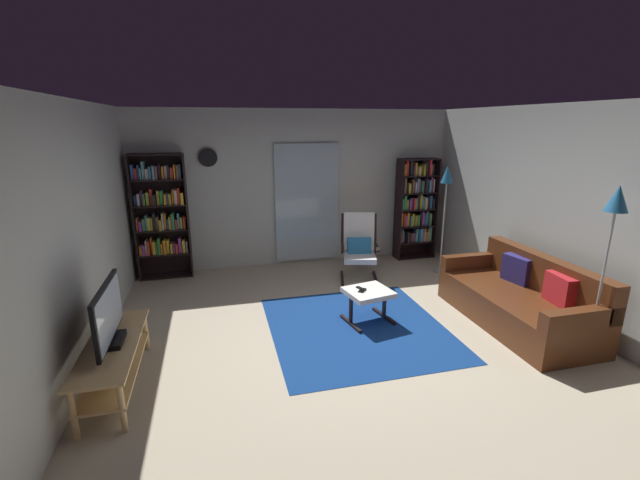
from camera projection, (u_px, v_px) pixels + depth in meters
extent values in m
plane|color=#BAAD92|center=(350.00, 340.00, 4.74)|extent=(7.02, 7.02, 0.00)
cube|color=silver|center=(298.00, 188.00, 7.10)|extent=(5.60, 0.06, 2.60)
cube|color=silver|center=(66.00, 246.00, 3.75)|extent=(0.06, 6.00, 2.60)
cube|color=silver|center=(565.00, 215.00, 5.03)|extent=(0.06, 6.00, 2.60)
cube|color=silver|center=(307.00, 203.00, 7.14)|extent=(1.10, 0.01, 2.00)
cube|color=navy|center=(357.00, 327.00, 5.02)|extent=(2.04, 2.18, 0.01)
cube|color=tan|center=(112.00, 344.00, 3.78)|extent=(0.45, 1.39, 0.02)
cube|color=tan|center=(116.00, 367.00, 3.84)|extent=(0.41, 1.33, 0.02)
cylinder|color=tan|center=(122.00, 408.00, 3.27)|extent=(0.05, 0.05, 0.43)
cylinder|color=tan|center=(146.00, 331.00, 4.48)|extent=(0.05, 0.05, 0.43)
cylinder|color=tan|center=(73.00, 415.00, 3.19)|extent=(0.05, 0.05, 0.43)
cylinder|color=tan|center=(111.00, 335.00, 4.40)|extent=(0.05, 0.05, 0.43)
cube|color=black|center=(113.00, 369.00, 3.73)|extent=(0.27, 0.28, 0.07)
cube|color=black|center=(112.00, 341.00, 3.77)|extent=(0.20, 0.32, 0.05)
cube|color=black|center=(107.00, 312.00, 3.69)|extent=(0.04, 0.91, 0.51)
cube|color=silver|center=(110.00, 312.00, 3.70)|extent=(0.01, 0.85, 0.46)
cube|color=black|center=(135.00, 219.00, 6.35)|extent=(0.02, 0.30, 1.94)
cube|color=black|center=(188.00, 216.00, 6.54)|extent=(0.02, 0.30, 1.94)
cube|color=black|center=(163.00, 215.00, 6.58)|extent=(0.79, 0.02, 1.94)
cube|color=black|center=(168.00, 275.00, 6.70)|extent=(0.76, 0.28, 0.02)
cube|color=black|center=(165.00, 253.00, 6.60)|extent=(0.76, 0.28, 0.02)
cube|color=black|center=(163.00, 230.00, 6.50)|extent=(0.76, 0.28, 0.02)
cube|color=black|center=(160.00, 205.00, 6.39)|extent=(0.76, 0.28, 0.02)
cube|color=black|center=(158.00, 180.00, 6.29)|extent=(0.76, 0.28, 0.02)
cube|color=black|center=(155.00, 154.00, 6.19)|extent=(0.76, 0.28, 0.02)
cube|color=orange|center=(142.00, 250.00, 6.48)|extent=(0.04, 0.17, 0.16)
cube|color=#8B368F|center=(145.00, 249.00, 6.49)|extent=(0.04, 0.21, 0.17)
cube|color=beige|center=(147.00, 247.00, 6.51)|extent=(0.02, 0.20, 0.23)
cube|color=red|center=(149.00, 247.00, 6.52)|extent=(0.03, 0.23, 0.22)
cube|color=orange|center=(152.00, 246.00, 6.52)|extent=(0.02, 0.11, 0.26)
cube|color=gold|center=(155.00, 247.00, 6.52)|extent=(0.04, 0.15, 0.21)
cube|color=#408A40|center=(158.00, 247.00, 6.55)|extent=(0.02, 0.21, 0.22)
cube|color=#34833B|center=(160.00, 245.00, 6.54)|extent=(0.03, 0.22, 0.26)
cube|color=orange|center=(162.00, 248.00, 6.55)|extent=(0.03, 0.16, 0.17)
cube|color=orange|center=(165.00, 246.00, 6.55)|extent=(0.04, 0.18, 0.23)
cube|color=gold|center=(168.00, 246.00, 6.58)|extent=(0.04, 0.14, 0.21)
cube|color=#A49E30|center=(172.00, 248.00, 6.60)|extent=(0.03, 0.20, 0.16)
cube|color=#8B428B|center=(174.00, 247.00, 6.62)|extent=(0.03, 0.16, 0.16)
cube|color=red|center=(177.00, 247.00, 6.64)|extent=(0.04, 0.23, 0.15)
cube|color=#8C3F96|center=(180.00, 244.00, 6.63)|extent=(0.04, 0.19, 0.24)
cube|color=gold|center=(184.00, 245.00, 6.64)|extent=(0.04, 0.20, 0.20)
cube|color=beige|center=(187.00, 246.00, 6.67)|extent=(0.03, 0.19, 0.17)
cube|color=orange|center=(138.00, 224.00, 6.38)|extent=(0.02, 0.17, 0.20)
cube|color=purple|center=(141.00, 225.00, 6.40)|extent=(0.04, 0.22, 0.15)
cube|color=#3A8E50|center=(144.00, 224.00, 6.41)|extent=(0.04, 0.17, 0.18)
cube|color=teal|center=(147.00, 223.00, 6.41)|extent=(0.03, 0.16, 0.23)
cube|color=gold|center=(149.00, 224.00, 6.42)|extent=(0.04, 0.16, 0.20)
cube|color=olive|center=(152.00, 223.00, 6.45)|extent=(0.02, 0.23, 0.20)
cube|color=#1E2034|center=(155.00, 221.00, 6.44)|extent=(0.03, 0.15, 0.26)
cube|color=brown|center=(158.00, 223.00, 6.46)|extent=(0.04, 0.20, 0.21)
cube|color=#A1992B|center=(161.00, 224.00, 6.45)|extent=(0.04, 0.24, 0.16)
cube|color=beige|center=(163.00, 221.00, 6.46)|extent=(0.02, 0.21, 0.26)
cube|color=orange|center=(165.00, 221.00, 6.47)|extent=(0.03, 0.11, 0.25)
cube|color=#305AAF|center=(168.00, 224.00, 6.50)|extent=(0.03, 0.16, 0.16)
cube|color=#A68B2B|center=(171.00, 222.00, 6.49)|extent=(0.04, 0.20, 0.20)
cube|color=#2C8047|center=(173.00, 221.00, 6.49)|extent=(0.04, 0.21, 0.25)
cube|color=red|center=(177.00, 223.00, 6.53)|extent=(0.03, 0.19, 0.15)
cube|color=teal|center=(179.00, 221.00, 6.51)|extent=(0.03, 0.14, 0.24)
cube|color=olive|center=(181.00, 222.00, 6.55)|extent=(0.04, 0.18, 0.18)
cube|color=#C73F23|center=(185.00, 222.00, 6.53)|extent=(0.03, 0.15, 0.19)
cube|color=#2D5AB3|center=(136.00, 200.00, 6.30)|extent=(0.04, 0.14, 0.16)
cube|color=#BCB3AB|center=(139.00, 200.00, 6.29)|extent=(0.04, 0.16, 0.18)
cube|color=#993A94|center=(142.00, 198.00, 6.31)|extent=(0.03, 0.11, 0.22)
cube|color=#3A7E43|center=(144.00, 199.00, 6.30)|extent=(0.03, 0.20, 0.19)
cube|color=#9D9532|center=(148.00, 198.00, 6.33)|extent=(0.04, 0.19, 0.20)
cube|color=red|center=(151.00, 197.00, 6.32)|extent=(0.03, 0.13, 0.24)
cube|color=black|center=(155.00, 199.00, 6.34)|extent=(0.04, 0.24, 0.16)
cube|color=olive|center=(158.00, 198.00, 6.35)|extent=(0.04, 0.14, 0.22)
cube|color=green|center=(162.00, 197.00, 6.36)|extent=(0.04, 0.15, 0.22)
cube|color=orange|center=(166.00, 199.00, 6.39)|extent=(0.04, 0.21, 0.16)
cube|color=blue|center=(168.00, 199.00, 6.39)|extent=(0.02, 0.18, 0.17)
cube|color=#A28928|center=(170.00, 199.00, 6.41)|extent=(0.04, 0.23, 0.17)
cube|color=orange|center=(173.00, 197.00, 6.40)|extent=(0.03, 0.12, 0.22)
cube|color=beige|center=(176.00, 197.00, 6.42)|extent=(0.04, 0.20, 0.22)
cube|color=red|center=(179.00, 196.00, 6.43)|extent=(0.04, 0.20, 0.25)
cube|color=gold|center=(182.00, 198.00, 6.43)|extent=(0.04, 0.23, 0.18)
cube|color=#385EB4|center=(132.00, 172.00, 6.17)|extent=(0.04, 0.11, 0.22)
cube|color=#D33A38|center=(136.00, 174.00, 6.20)|extent=(0.04, 0.11, 0.17)
cube|color=#345FB1|center=(139.00, 172.00, 6.20)|extent=(0.03, 0.13, 0.21)
cube|color=#5895A3|center=(141.00, 174.00, 6.20)|extent=(0.02, 0.18, 0.17)
cube|color=#5A9998|center=(143.00, 170.00, 6.21)|extent=(0.04, 0.17, 0.27)
cube|color=beige|center=(147.00, 174.00, 6.23)|extent=(0.04, 0.17, 0.16)
cube|color=#3267A1|center=(150.00, 173.00, 6.23)|extent=(0.04, 0.20, 0.19)
cube|color=teal|center=(154.00, 173.00, 6.23)|extent=(0.03, 0.21, 0.20)
cube|color=brown|center=(156.00, 172.00, 6.24)|extent=(0.03, 0.18, 0.20)
cube|color=#2A1E30|center=(160.00, 171.00, 6.28)|extent=(0.03, 0.14, 0.23)
cube|color=orange|center=(163.00, 173.00, 6.28)|extent=(0.03, 0.11, 0.19)
cube|color=beige|center=(166.00, 172.00, 6.29)|extent=(0.04, 0.10, 0.19)
cube|color=#21252D|center=(169.00, 172.00, 6.29)|extent=(0.03, 0.13, 0.20)
cube|color=red|center=(172.00, 173.00, 6.31)|extent=(0.04, 0.15, 0.16)
cube|color=orange|center=(175.00, 171.00, 6.33)|extent=(0.02, 0.22, 0.21)
cube|color=brown|center=(178.00, 172.00, 6.32)|extent=(0.03, 0.23, 0.21)
cube|color=#3A66A4|center=(180.00, 171.00, 6.33)|extent=(0.03, 0.16, 0.22)
cube|color=black|center=(398.00, 210.00, 7.36)|extent=(0.02, 0.30, 1.78)
cube|color=black|center=(433.00, 208.00, 7.52)|extent=(0.02, 0.30, 1.78)
cube|color=black|center=(412.00, 208.00, 7.57)|extent=(0.70, 0.02, 1.78)
cube|color=black|center=(413.00, 256.00, 7.68)|extent=(0.67, 0.28, 0.02)
cube|color=black|center=(414.00, 241.00, 7.60)|extent=(0.67, 0.28, 0.02)
cube|color=black|center=(415.00, 225.00, 7.52)|extent=(0.67, 0.28, 0.02)
cube|color=black|center=(416.00, 209.00, 7.44)|extent=(0.67, 0.28, 0.02)
cube|color=black|center=(417.00, 193.00, 7.36)|extent=(0.67, 0.28, 0.02)
cube|color=black|center=(418.00, 176.00, 7.28)|extent=(0.67, 0.28, 0.02)
cube|color=black|center=(419.00, 159.00, 7.21)|extent=(0.67, 0.28, 0.02)
cube|color=red|center=(399.00, 237.00, 7.52)|extent=(0.04, 0.18, 0.19)
cube|color=teal|center=(402.00, 235.00, 7.51)|extent=(0.02, 0.13, 0.24)
cube|color=#5694A0|center=(403.00, 237.00, 7.54)|extent=(0.02, 0.10, 0.18)
cube|color=black|center=(406.00, 236.00, 7.51)|extent=(0.04, 0.24, 0.20)
cube|color=brown|center=(408.00, 237.00, 7.56)|extent=(0.04, 0.15, 0.17)
cube|color=brown|center=(411.00, 237.00, 7.55)|extent=(0.04, 0.11, 0.16)
cube|color=#8E468E|center=(413.00, 237.00, 7.58)|extent=(0.04, 0.11, 0.15)
cube|color=teal|center=(415.00, 235.00, 7.57)|extent=(0.04, 0.15, 0.24)
cube|color=#2665AC|center=(418.00, 234.00, 7.57)|extent=(0.03, 0.17, 0.24)
cube|color=#5B8DA1|center=(420.00, 234.00, 7.58)|extent=(0.04, 0.18, 0.24)
cube|color=#3566AB|center=(421.00, 236.00, 7.62)|extent=(0.03, 0.18, 0.15)
cube|color=beige|center=(423.00, 234.00, 7.62)|extent=(0.03, 0.18, 0.23)
cube|color=orange|center=(425.00, 236.00, 7.63)|extent=(0.03, 0.21, 0.17)
cube|color=orange|center=(426.00, 234.00, 7.63)|extent=(0.02, 0.17, 0.22)
cube|color=teal|center=(429.00, 233.00, 7.62)|extent=(0.04, 0.14, 0.26)
cube|color=gold|center=(400.00, 219.00, 7.43)|extent=(0.04, 0.18, 0.25)
cube|color=red|center=(402.00, 219.00, 7.44)|extent=(0.02, 0.23, 0.25)
cube|color=#8A4794|center=(405.00, 221.00, 7.43)|extent=(0.04, 0.12, 0.18)
cube|color=orange|center=(407.00, 219.00, 7.45)|extent=(0.04, 0.13, 0.23)
cube|color=teal|center=(410.00, 221.00, 7.45)|extent=(0.03, 0.15, 0.18)
cube|color=gold|center=(412.00, 219.00, 7.48)|extent=(0.04, 0.12, 0.22)
cube|color=#A5952B|center=(415.00, 220.00, 7.48)|extent=(0.04, 0.12, 0.19)
cube|color=#3D904E|center=(417.00, 220.00, 7.51)|extent=(0.04, 0.19, 0.20)
cube|color=black|center=(419.00, 218.00, 7.51)|extent=(0.02, 0.22, 0.24)
cube|color=#9E3B91|center=(421.00, 218.00, 7.53)|extent=(0.04, 0.18, 0.25)
cube|color=#365EAF|center=(424.00, 218.00, 7.53)|extent=(0.03, 0.19, 0.22)
cube|color=teal|center=(426.00, 218.00, 7.53)|extent=(0.04, 0.12, 0.25)
cube|color=#43784F|center=(428.00, 219.00, 7.53)|extent=(0.04, 0.19, 0.21)
cube|color=orange|center=(429.00, 218.00, 7.58)|extent=(0.02, 0.11, 0.21)
cube|color=#3B8E53|center=(401.00, 204.00, 7.34)|extent=(0.04, 0.19, 0.20)
cube|color=#2C894B|center=(403.00, 202.00, 7.35)|extent=(0.04, 0.18, 0.26)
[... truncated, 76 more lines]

